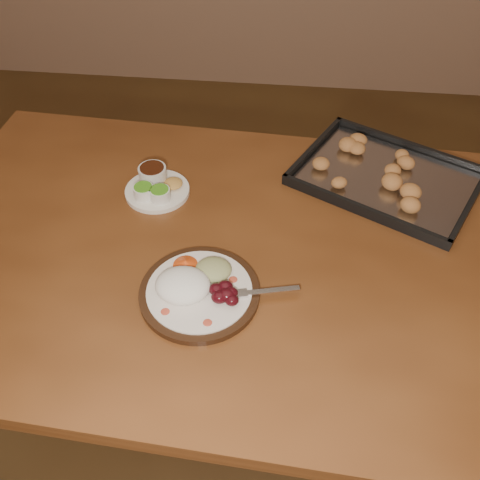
# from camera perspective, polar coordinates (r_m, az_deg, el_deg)

# --- Properties ---
(ground) EXTENTS (4.00, 4.00, 0.00)m
(ground) POSITION_cam_1_polar(r_m,az_deg,el_deg) (1.83, -4.06, -15.85)
(ground) COLOR brown
(ground) RESTS_ON ground
(dining_table) EXTENTS (1.55, 0.98, 0.75)m
(dining_table) POSITION_cam_1_polar(r_m,az_deg,el_deg) (1.24, 0.60, -4.21)
(dining_table) COLOR brown
(dining_table) RESTS_ON ground
(dinner_plate) EXTENTS (0.32, 0.24, 0.06)m
(dinner_plate) POSITION_cam_1_polar(r_m,az_deg,el_deg) (1.08, -4.56, -5.12)
(dinner_plate) COLOR black
(dinner_plate) RESTS_ON dining_table
(condiment_saucer) EXTENTS (0.16, 0.16, 0.05)m
(condiment_saucer) POSITION_cam_1_polar(r_m,az_deg,el_deg) (1.31, -8.99, 5.72)
(condiment_saucer) COLOR white
(condiment_saucer) RESTS_ON dining_table
(baking_tray) EXTENTS (0.52, 0.47, 0.04)m
(baking_tray) POSITION_cam_1_polar(r_m,az_deg,el_deg) (1.39, 15.34, 6.59)
(baking_tray) COLOR black
(baking_tray) RESTS_ON dining_table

